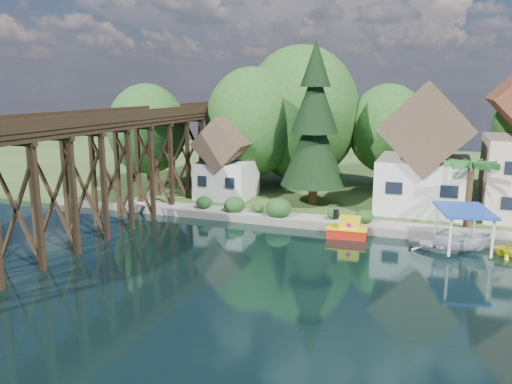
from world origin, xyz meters
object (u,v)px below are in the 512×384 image
conifer (314,127)px  boat_canopy (462,233)px  trestle_bridge (125,158)px  tugboat (348,229)px  house_left (425,156)px  palm_tree (471,167)px  boat_white_a (435,245)px  boat_yellow (508,247)px  shed (227,163)px

conifer → boat_canopy: (12.42, -8.22, -6.23)m
trestle_bridge → tugboat: 18.79m
house_left → tugboat: house_left is taller
house_left → palm_tree: house_left is taller
house_left → boat_white_a: house_left is taller
tugboat → conifer: bearing=120.7°
house_left → boat_yellow: (5.88, -9.69, -4.53)m
conifer → boat_canopy: size_ratio=2.78×
shed → boat_yellow: (23.88, -8.19, -3.21)m
trestle_bridge → conifer: bearing=34.3°
conifer → tugboat: size_ratio=4.77×
conifer → palm_tree: size_ratio=2.70×
house_left → shed: 18.11m
shed → boat_yellow: size_ratio=3.37×
trestle_bridge → conifer: (13.57, 9.27, 2.17)m
house_left → palm_tree: (3.47, -5.19, 0.08)m
palm_tree → tugboat: size_ratio=1.77×
house_left → boat_canopy: (3.00, -9.78, -3.85)m
boat_white_a → conifer: bearing=71.2°
shed → boat_canopy: (21.00, -8.27, -2.54)m
shed → boat_canopy: 22.71m
palm_tree → boat_yellow: (2.41, -4.50, -4.60)m
boat_white_a → tugboat: bearing=102.4°
house_left → boat_white_a: bearing=-82.4°
house_left → shed: size_ratio=1.40×
boat_canopy → shed: bearing=158.5°
tugboat → shed: bearing=149.5°
shed → boat_canopy: shed is taller
house_left → conifer: bearing=-170.6°
boat_canopy → boat_white_a: bearing=-173.1°
trestle_bridge → palm_tree: (26.47, 5.64, -0.13)m
house_left → boat_yellow: size_ratio=4.74×
boat_white_a → boat_yellow: (4.54, 0.29, 0.25)m
conifer → palm_tree: 13.59m
tugboat → house_left: bearing=62.2°
boat_white_a → boat_canopy: bearing=-63.9°
trestle_bridge → house_left: 25.42m
trestle_bridge → shed: trestle_bridge is taller
tugboat → boat_canopy: bearing=-3.9°
tugboat → boat_canopy: (7.87, -0.54, 0.65)m
trestle_bridge → boat_canopy: bearing=2.3°
trestle_bridge → conifer: conifer is taller
palm_tree → house_left: bearing=123.8°
boat_white_a → house_left: bearing=26.8°
conifer → boat_white_a: (10.76, -8.42, -7.15)m
trestle_bridge → boat_canopy: trestle_bridge is taller
shed → conifer: bearing=-0.4°
palm_tree → boat_yellow: bearing=-61.9°
boat_white_a → boat_canopy: boat_canopy is taller
boat_white_a → boat_yellow: bearing=-67.2°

